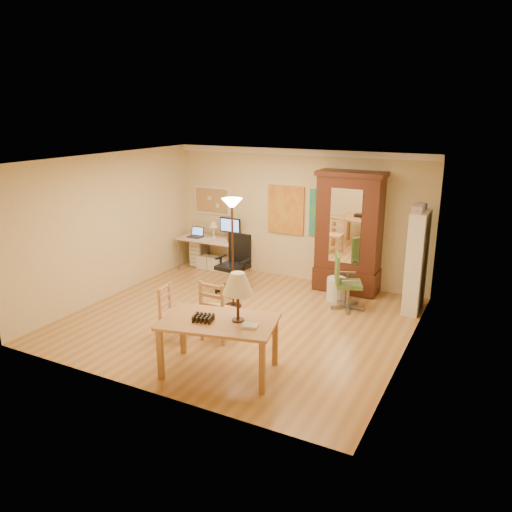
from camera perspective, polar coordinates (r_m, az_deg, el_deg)
The scene contains 16 objects.
floor at distance 8.59m, azimuth -1.95°, elevation -7.28°, with size 5.50×5.50×0.00m, color #A36D39.
crown_molding at distance 10.11m, azimuth 4.85°, elevation 11.77°, with size 5.50×0.08×0.12m, color white.
corkboard at distance 11.21m, azimuth -5.05°, elevation 6.34°, with size 0.90×0.04×0.62m, color #B17953.
art_panel_left at distance 10.39m, azimuth 3.43°, elevation 5.28°, with size 0.80×0.04×1.00m, color yellow.
art_panel_right at distance 10.06m, azimuth 8.14°, elevation 4.78°, with size 0.75×0.04×0.95m, color teal.
dining_table at distance 6.64m, azimuth -3.49°, elevation -6.22°, with size 1.69×1.23×1.43m.
ladder_chair_back at distance 7.75m, azimuth -4.43°, elevation -6.38°, with size 0.46×0.44×0.98m.
ladder_chair_left at distance 7.88m, azimuth -9.42°, elevation -6.58°, with size 0.46×0.47×0.87m.
torchiere_lamp at distance 8.67m, azimuth -2.74°, elevation 4.02°, with size 0.36×0.36×1.99m.
computer_desk at distance 11.06m, azimuth -4.63°, elevation 0.56°, with size 1.58×0.69×1.20m.
office_chair_black at distance 9.74m, azimuth -2.51°, elevation -2.43°, with size 0.71×0.71×1.15m.
office_chair_green at distance 9.10m, azimuth 10.24°, elevation -4.33°, with size 0.62×0.62×1.01m.
drawer_cart at distance 11.45m, azimuth -6.51°, elevation 0.42°, with size 0.31×0.38×0.63m.
armoire at distance 9.79m, azimuth 10.55°, elevation 1.77°, with size 1.28×0.61×2.35m.
bookshelf at distance 9.12m, azimuth 17.87°, elevation -0.69°, with size 0.27×0.72×1.80m.
wastebin at distance 9.47m, azimuth 9.14°, elevation -3.75°, with size 0.35×0.35×0.44m, color silver.
Camera 1 is at (3.86, -6.85, 3.46)m, focal length 35.00 mm.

